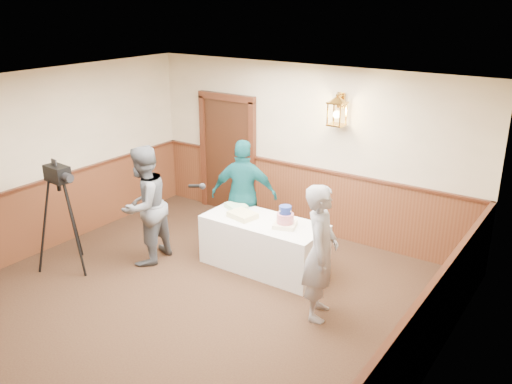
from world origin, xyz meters
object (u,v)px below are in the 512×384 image
display_table (264,244)px  baker (321,252)px  tiered_cake (285,219)px  interviewer (144,206)px  assistant_p (244,195)px  sheet_cake_yellow (243,215)px  sheet_cake_green (236,206)px  tv_camera_rig (64,223)px

display_table → baker: baker is taller
tiered_cake → interviewer: 2.10m
baker → assistant_p: assistant_p is taller
sheet_cake_yellow → sheet_cake_green: sheet_cake_yellow is taller
tiered_cake → tv_camera_rig: tv_camera_rig is taller
assistant_p → tv_camera_rig: (-1.74, -2.05, -0.17)m
sheet_cake_yellow → assistant_p: 0.59m
sheet_cake_yellow → sheet_cake_green: (-0.28, 0.23, -0.00)m
tiered_cake → assistant_p: size_ratio=0.21×
baker → tv_camera_rig: bearing=84.5°
interviewer → assistant_p: (0.93, 1.23, -0.02)m
tiered_cake → sheet_cake_green: tiered_cake is taller
tiered_cake → assistant_p: 1.09m
interviewer → tv_camera_rig: size_ratio=1.14×
sheet_cake_green → interviewer: (-0.97, -0.97, 0.11)m
interviewer → baker: (2.84, 0.15, -0.03)m
display_table → assistant_p: size_ratio=1.02×
display_table → interviewer: size_ratio=1.00×
sheet_cake_yellow → assistant_p: (-0.32, 0.49, 0.09)m
tv_camera_rig → display_table: bearing=39.8°
interviewer → assistant_p: bearing=135.3°
display_table → baker: 1.52m
baker → assistant_p: 2.20m
sheet_cake_yellow → sheet_cake_green: bearing=141.5°
interviewer → baker: size_ratio=1.03×
tiered_cake → baker: size_ratio=0.22×
baker → assistant_p: (-1.91, 1.08, 0.01)m
display_table → tv_camera_rig: size_ratio=1.14×
sheet_cake_yellow → interviewer: size_ratio=0.21×
sheet_cake_yellow → baker: (1.59, -0.59, 0.08)m
sheet_cake_yellow → tv_camera_rig: (-2.06, -1.56, -0.08)m
tv_camera_rig → baker: bearing=20.1°
display_table → sheet_cake_green: (-0.61, 0.15, 0.41)m
baker → tiered_cake: bearing=33.7°
display_table → interviewer: (-1.57, -0.82, 0.53)m
display_table → tiered_cake: (0.37, -0.01, 0.50)m
sheet_cake_yellow → sheet_cake_green: size_ratio=1.23×
assistant_p → tv_camera_rig: size_ratio=1.12×
tiered_cake → tv_camera_rig: 3.19m
tiered_cake → display_table: bearing=178.0°
interviewer → assistant_p: 1.54m
baker → tv_camera_rig: size_ratio=1.10×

